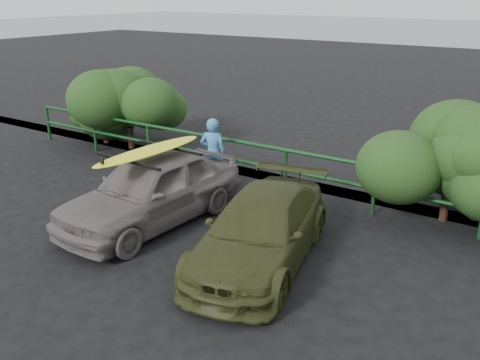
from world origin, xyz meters
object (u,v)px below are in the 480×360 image
(olive_vehicle, at_px, (261,230))
(sedan, at_px, (152,190))
(guardrail, at_px, (247,164))
(man, at_px, (213,154))
(surfboard, at_px, (149,151))

(olive_vehicle, bearing_deg, sedan, 162.72)
(guardrail, relative_size, sedan, 3.54)
(man, bearing_deg, olive_vehicle, 121.17)
(sedan, xyz_separation_m, olive_vehicle, (2.53, -0.18, -0.11))
(guardrail, relative_size, olive_vehicle, 3.61)
(man, relative_size, surfboard, 0.62)
(olive_vehicle, distance_m, man, 3.62)
(guardrail, relative_size, man, 8.72)
(sedan, bearing_deg, surfboard, 0.00)
(guardrail, distance_m, sedan, 2.76)
(guardrail, xyz_separation_m, man, (-0.53, -0.55, 0.28))
(guardrail, distance_m, man, 0.81)
(man, distance_m, surfboard, 2.29)
(man, bearing_deg, guardrail, -151.97)
(guardrail, height_order, man, man)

